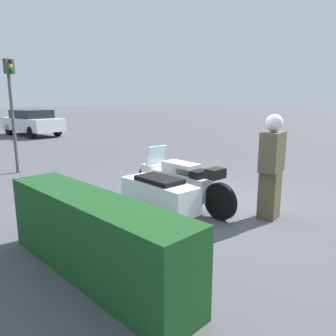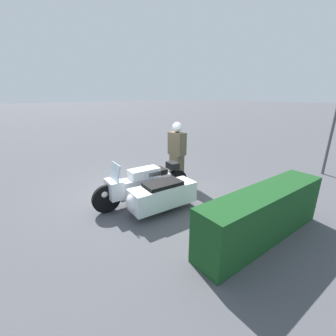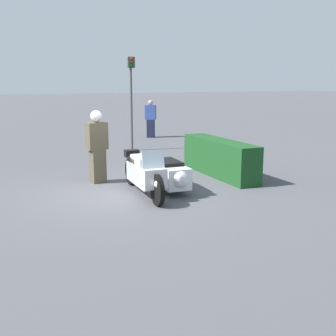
% 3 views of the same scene
% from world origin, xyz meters
% --- Properties ---
extents(ground_plane, '(160.00, 160.00, 0.00)m').
position_xyz_m(ground_plane, '(0.00, 0.00, 0.00)').
color(ground_plane, '#4C4C51').
extents(police_motorcycle, '(2.71, 1.32, 1.17)m').
position_xyz_m(police_motorcycle, '(0.36, 0.77, 0.47)').
color(police_motorcycle, black).
rests_on(police_motorcycle, ground).
extents(officer_rider, '(0.39, 0.56, 1.90)m').
position_xyz_m(officer_rider, '(-1.28, -0.27, 1.00)').
color(officer_rider, brown).
rests_on(officer_rider, ground).
extents(hedge_bush_curbside, '(3.17, 0.65, 1.01)m').
position_xyz_m(hedge_bush_curbside, '(-0.72, 3.10, 0.51)').
color(hedge_bush_curbside, '#19471E').
rests_on(hedge_bush_curbside, ground).
extents(traffic_light_near, '(0.22, 0.29, 3.23)m').
position_xyz_m(traffic_light_near, '(5.81, 1.54, 2.14)').
color(traffic_light_near, '#4C4C4C').
rests_on(traffic_light_near, ground).
extents(parked_car_background, '(4.48, 2.10, 1.50)m').
position_xyz_m(parked_car_background, '(15.24, -2.92, 0.80)').
color(parked_car_background, silver).
rests_on(parked_car_background, ground).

